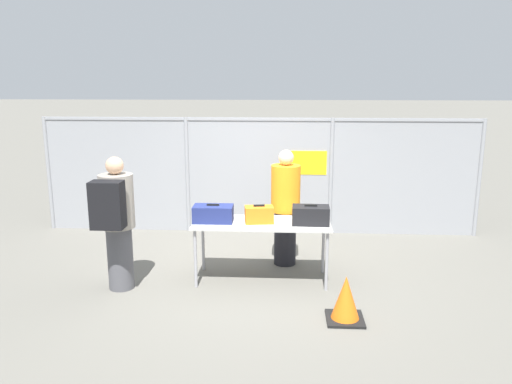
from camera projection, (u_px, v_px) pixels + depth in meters
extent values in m
plane|color=#605E56|center=(250.00, 279.00, 6.60)|extent=(120.00, 120.00, 0.00)
cylinder|color=gray|center=(49.00, 174.00, 8.68)|extent=(0.07, 0.07, 1.97)
cylinder|color=gray|center=(188.00, 175.00, 8.53)|extent=(0.07, 0.07, 1.97)
cylinder|color=gray|center=(331.00, 177.00, 8.39)|extent=(0.07, 0.07, 1.97)
cylinder|color=gray|center=(479.00, 178.00, 8.25)|extent=(0.07, 0.07, 1.97)
cube|color=gray|center=(259.00, 176.00, 8.46)|extent=(7.32, 0.01, 1.97)
cube|color=gray|center=(259.00, 119.00, 8.25)|extent=(7.32, 0.04, 0.04)
cube|color=yellow|center=(309.00, 163.00, 8.35)|extent=(0.60, 0.01, 0.40)
cube|color=#B2B2AD|center=(262.00, 223.00, 6.43)|extent=(1.76, 0.71, 0.02)
cylinder|color=#99999E|center=(195.00, 259.00, 6.28)|extent=(0.04, 0.04, 0.76)
cylinder|color=#99999E|center=(327.00, 261.00, 6.18)|extent=(0.04, 0.04, 0.76)
cylinder|color=#99999E|center=(203.00, 244.00, 6.85)|extent=(0.04, 0.04, 0.76)
cylinder|color=#99999E|center=(323.00, 246.00, 6.75)|extent=(0.04, 0.04, 0.76)
cube|color=navy|center=(213.00, 214.00, 6.42)|extent=(0.51, 0.29, 0.21)
cube|color=black|center=(213.00, 205.00, 6.39)|extent=(0.16, 0.03, 0.02)
cube|color=orange|center=(259.00, 215.00, 6.38)|extent=(0.39, 0.26, 0.21)
cube|color=black|center=(259.00, 206.00, 6.35)|extent=(0.15, 0.04, 0.02)
cube|color=black|center=(311.00, 215.00, 6.32)|extent=(0.47, 0.28, 0.23)
cube|color=black|center=(311.00, 205.00, 6.29)|extent=(0.16, 0.03, 0.02)
cylinder|color=#4C4C51|center=(120.00, 258.00, 6.26)|extent=(0.32, 0.32, 0.80)
cylinder|color=gray|center=(117.00, 201.00, 6.09)|extent=(0.42, 0.42, 0.67)
sphere|color=tan|center=(115.00, 166.00, 6.00)|extent=(0.22, 0.22, 0.22)
cube|color=black|center=(107.00, 205.00, 5.77)|extent=(0.37, 0.23, 0.56)
cylinder|color=black|center=(285.00, 237.00, 7.09)|extent=(0.31, 0.31, 0.78)
cylinder|color=orange|center=(286.00, 188.00, 6.93)|extent=(0.41, 0.41, 0.65)
sphere|color=beige|center=(286.00, 158.00, 6.83)|extent=(0.21, 0.21, 0.21)
cube|color=white|center=(367.00, 188.00, 9.96)|extent=(2.42, 1.39, 0.59)
sphere|color=black|center=(350.00, 204.00, 9.29)|extent=(0.63, 0.63, 0.63)
sphere|color=black|center=(341.00, 187.00, 10.76)|extent=(0.63, 0.63, 0.63)
cylinder|color=#59595B|center=(285.00, 199.00, 10.11)|extent=(0.85, 0.06, 0.06)
cube|color=black|center=(345.00, 319.00, 5.48)|extent=(0.41, 0.41, 0.03)
cone|color=orange|center=(346.00, 298.00, 5.43)|extent=(0.33, 0.33, 0.51)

